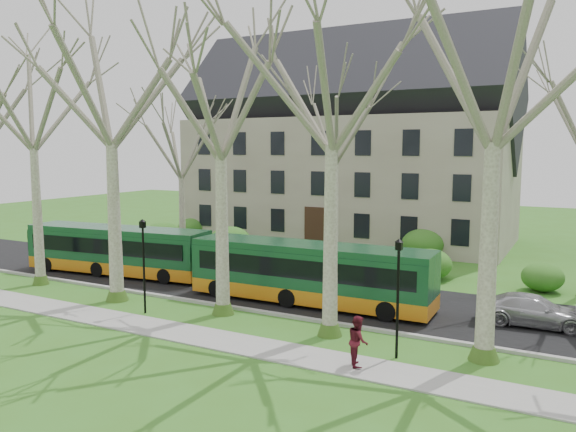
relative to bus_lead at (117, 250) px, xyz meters
The scene contains 13 objects.
ground 13.76m from the bus_lead, 18.48° to the right, with size 120.00×120.00×0.00m, color #386D1F.
sidewalk 14.74m from the bus_lead, 27.78° to the right, with size 70.00×2.00×0.06m, color gray.
road 13.11m from the bus_lead, ahead, with size 80.00×8.00×0.06m, color black.
curb 13.36m from the bus_lead, 12.33° to the right, with size 80.00×0.25×0.14m, color #A5A39E.
building 21.87m from the bus_lead, 70.47° to the left, with size 26.50×12.20×16.00m.
tree_row_verge 14.65m from the bus_lead, 17.28° to the right, with size 49.00×7.00×14.00m.
tree_row_far 14.14m from the bus_lead, 29.79° to the left, with size 33.00×7.00×12.00m.
lamp_row 14.07m from the bus_lead, 22.35° to the right, with size 36.22×0.22×4.30m.
hedges 12.76m from the bus_lead, 49.32° to the left, with size 30.60×8.60×2.00m.
bus_lead is the anchor object (origin of this frame).
bus_follow 13.05m from the bus_lead, ahead, with size 12.15×2.53×3.04m, color #134324, non-canonical shape.
sedan 23.10m from the bus_lead, ahead, with size 1.84×4.52×1.31m, color #A5A4A9.
pedestrian_b 19.27m from the bus_lead, 20.61° to the right, with size 0.86×0.67×1.77m, color #52121E.
Camera 1 is at (11.75, -20.24, 7.59)m, focal length 35.00 mm.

